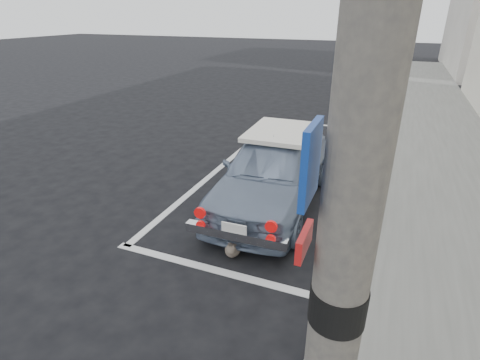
{
  "coord_description": "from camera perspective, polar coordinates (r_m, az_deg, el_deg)",
  "views": [
    {
      "loc": [
        2.16,
        -3.89,
        2.96
      ],
      "look_at": [
        0.33,
        0.62,
        0.75
      ],
      "focal_mm": 28.0,
      "sensor_mm": 36.0,
      "label": 1
    }
  ],
  "objects": [
    {
      "name": "pline_rear",
      "position": [
        4.79,
        -3.27,
        -13.67
      ],
      "size": [
        3.0,
        0.12,
        0.01
      ],
      "primitive_type": "cube",
      "color": "silver",
      "rests_on": "ground"
    },
    {
      "name": "cat",
      "position": [
        4.99,
        -1.12,
        -10.3
      ],
      "size": [
        0.28,
        0.47,
        0.26
      ],
      "rotation": [
        0.0,
        0.0,
        0.22
      ],
      "color": "#64584C",
      "rests_on": "ground"
    },
    {
      "name": "ground",
      "position": [
        5.34,
        -5.89,
        -9.34
      ],
      "size": [
        80.0,
        80.0,
        0.0
      ],
      "primitive_type": "plane",
      "color": "black",
      "rests_on": "ground"
    },
    {
      "name": "retro_coupe",
      "position": [
        6.1,
        5.12,
        1.7
      ],
      "size": [
        1.52,
        3.58,
        1.2
      ],
      "rotation": [
        0.0,
        0.0,
        0.03
      ],
      "color": "#7687A3",
      "rests_on": "ground"
    },
    {
      "name": "sidewalk",
      "position": [
        6.64,
        28.7,
        -4.58
      ],
      "size": [
        2.8,
        40.0,
        0.15
      ],
      "primitive_type": "cube",
      "color": "slate",
      "rests_on": "ground"
    },
    {
      "name": "pline_front",
      "position": [
        10.93,
        12.65,
        8.15
      ],
      "size": [
        3.0,
        0.12,
        0.01
      ],
      "primitive_type": "cube",
      "color": "silver",
      "rests_on": "ground"
    },
    {
      "name": "pline_side",
      "position": [
        8.09,
        -1.74,
        3.01
      ],
      "size": [
        0.12,
        7.0,
        0.01
      ],
      "primitive_type": "cube",
      "color": "silver",
      "rests_on": "ground"
    }
  ]
}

